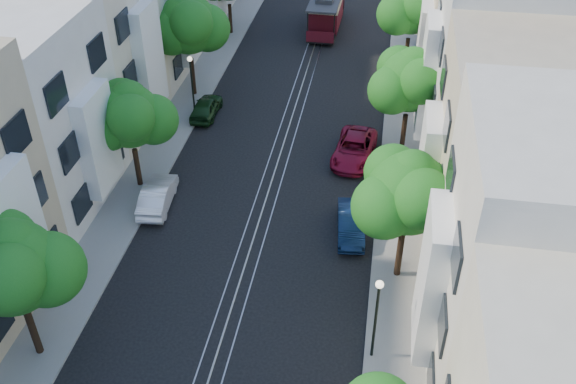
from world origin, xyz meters
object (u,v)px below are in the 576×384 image
at_px(tree_e_b, 409,195).
at_px(tree_w_c, 189,25).
at_px(lamp_west, 191,78).
at_px(parked_car_w_far, 206,107).
at_px(parked_car_e_mid, 351,224).
at_px(lamp_east, 377,308).
at_px(parked_car_e_far, 354,149).
at_px(tree_w_b, 130,117).
at_px(tree_w_a, 13,269).
at_px(tree_e_d, 413,8).
at_px(tree_e_c, 411,82).
at_px(parked_car_w_mid, 158,195).
at_px(cable_car, 327,9).

height_order(tree_e_b, tree_w_c, tree_w_c).
distance_m(lamp_west, parked_car_w_far, 2.34).
height_order(tree_e_b, parked_car_e_mid, tree_e_b).
relative_size(lamp_east, parked_car_e_far, 0.87).
xyz_separation_m(tree_w_b, parked_car_e_far, (11.54, 4.74, -3.73)).
bearing_deg(tree_w_a, tree_e_b, 25.92).
xyz_separation_m(tree_e_d, tree_w_c, (-14.40, -6.00, 0.20)).
bearing_deg(tree_e_d, lamp_west, -146.50).
distance_m(tree_e_d, tree_w_b, 22.28).
relative_size(tree_e_b, lamp_east, 1.61).
xyz_separation_m(tree_e_c, parked_car_w_mid, (-12.86, -7.55, -3.94)).
relative_size(tree_e_c, parked_car_w_far, 1.75).
xyz_separation_m(tree_e_b, tree_w_a, (-14.40, -7.00, 0.00)).
bearing_deg(tree_e_c, tree_w_a, -128.66).
bearing_deg(parked_car_e_far, tree_w_c, 157.17).
bearing_deg(parked_car_w_far, cable_car, -110.32).
bearing_deg(parked_car_w_far, tree_e_b, 134.58).
height_order(tree_w_b, lamp_west, tree_w_b).
bearing_deg(lamp_east, tree_e_b, 79.07).
xyz_separation_m(tree_w_a, tree_w_c, (0.00, 23.00, 0.34)).
height_order(tree_e_c, cable_car, tree_e_c).
height_order(lamp_west, parked_car_w_mid, lamp_west).
bearing_deg(lamp_west, parked_car_e_far, -17.09).
bearing_deg(tree_w_a, tree_e_d, 63.59).
relative_size(tree_w_c, parked_car_e_mid, 1.88).
relative_size(lamp_west, parked_car_e_mid, 1.10).
bearing_deg(parked_car_w_mid, tree_w_b, -50.31).
bearing_deg(lamp_west, tree_e_b, -43.85).
distance_m(lamp_west, parked_car_e_far, 11.40).
distance_m(tree_e_b, tree_w_c, 21.53).
xyz_separation_m(parked_car_w_mid, parked_car_w_far, (0.00, 9.88, -0.03)).
relative_size(tree_e_c, lamp_west, 1.57).
relative_size(tree_e_d, parked_car_w_mid, 1.70).
distance_m(tree_e_b, lamp_east, 5.41).
bearing_deg(lamp_east, cable_car, 99.61).
bearing_deg(tree_e_d, tree_w_a, -116.41).
distance_m(tree_e_d, tree_w_a, 32.38).
relative_size(tree_e_b, tree_e_d, 0.98).
height_order(tree_w_a, lamp_east, tree_w_a).
height_order(tree_w_a, lamp_west, tree_w_a).
xyz_separation_m(tree_w_b, lamp_west, (0.84, 8.02, -1.55)).
bearing_deg(parked_car_e_mid, parked_car_e_far, 86.90).
bearing_deg(parked_car_e_mid, tree_e_c, 67.01).
bearing_deg(parked_car_w_mid, tree_w_a, 76.44).
relative_size(cable_car, parked_car_e_mid, 2.05).
distance_m(tree_e_d, parked_car_e_mid, 19.85).
height_order(tree_e_b, cable_car, tree_e_b).
height_order(tree_w_b, parked_car_e_far, tree_w_b).
relative_size(cable_car, parked_car_w_far, 2.07).
distance_m(tree_w_b, parked_car_w_far, 9.27).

